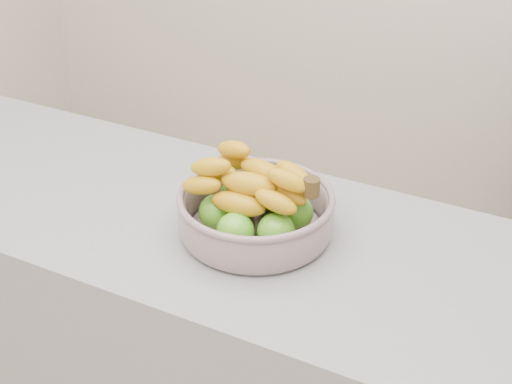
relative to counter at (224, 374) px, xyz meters
The scene contains 2 objects.
counter is the anchor object (origin of this frame).
fruit_bowl 0.52m from the counter, ahead, with size 0.33×0.33×0.17m.
Camera 1 is at (0.66, -0.85, 1.74)m, focal length 50.00 mm.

